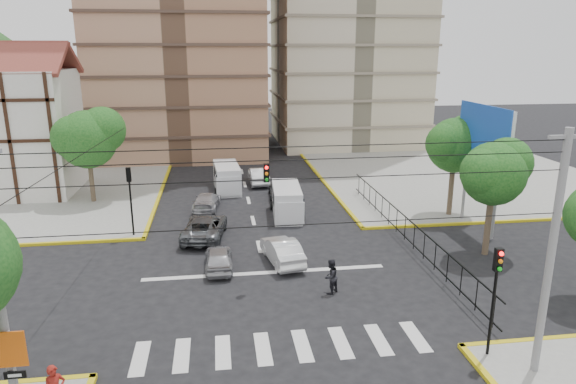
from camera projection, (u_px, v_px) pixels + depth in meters
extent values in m
plane|color=black|center=(268.00, 282.00, 26.39)|extent=(160.00, 160.00, 0.00)
cube|color=gray|center=(5.00, 192.00, 42.76)|extent=(26.00, 26.00, 0.15)
cube|color=gray|center=(458.00, 176.00, 48.14)|extent=(26.00, 26.00, 0.15)
cube|color=silver|center=(283.00, 347.00, 20.67)|extent=(12.00, 2.40, 0.01)
cube|color=silver|center=(265.00, 273.00, 27.54)|extent=(13.00, 0.40, 0.01)
cube|color=silver|center=(9.00, 133.00, 41.56)|extent=(10.00, 8.00, 10.00)
cube|color=maroon|center=(7.00, 58.00, 41.79)|extent=(10.80, 4.25, 2.65)
cylinder|color=slate|center=(495.00, 208.00, 31.58)|extent=(0.20, 0.20, 4.00)
cylinder|color=slate|center=(464.00, 191.00, 35.40)|extent=(0.20, 0.20, 4.00)
cube|color=silver|center=(485.00, 138.00, 32.41)|extent=(0.25, 6.00, 4.00)
cube|color=blue|center=(482.00, 138.00, 32.38)|extent=(0.08, 6.20, 4.20)
cylinder|color=#473828|center=(488.00, 220.00, 29.49)|extent=(0.36, 0.36, 4.20)
sphere|color=#144618|center=(494.00, 174.00, 28.75)|extent=(3.60, 3.60, 3.60)
sphere|color=#144618|center=(507.00, 163.00, 29.01)|extent=(2.88, 2.88, 2.88)
sphere|color=#144618|center=(485.00, 172.00, 28.31)|extent=(2.70, 2.70, 2.70)
cylinder|color=#473828|center=(451.00, 186.00, 36.26)|extent=(0.36, 0.36, 4.48)
sphere|color=#144618|center=(455.00, 145.00, 35.47)|extent=(3.80, 3.80, 3.80)
sphere|color=#144618|center=(466.00, 136.00, 35.73)|extent=(3.04, 3.04, 3.04)
sphere|color=#144618|center=(446.00, 144.00, 35.03)|extent=(2.85, 2.85, 2.85)
cylinder|color=#473828|center=(91.00, 177.00, 39.47)|extent=(0.36, 0.36, 4.20)
sphere|color=#144618|center=(87.00, 139.00, 38.69)|extent=(4.40, 4.40, 4.40)
sphere|color=#144618|center=(102.00, 130.00, 38.95)|extent=(3.52, 3.52, 3.52)
sphere|color=#144618|center=(74.00, 137.00, 38.23)|extent=(3.30, 3.30, 3.30)
cylinder|color=black|center=(492.00, 313.00, 19.49)|extent=(0.12, 0.12, 3.50)
cube|color=black|center=(498.00, 260.00, 18.90)|extent=(0.28, 0.22, 0.90)
sphere|color=#FF0C0C|center=(499.00, 252.00, 18.82)|extent=(0.17, 0.17, 0.17)
cylinder|color=black|center=(132.00, 209.00, 32.27)|extent=(0.12, 0.12, 3.50)
cube|color=black|center=(129.00, 175.00, 31.68)|extent=(0.28, 0.22, 0.90)
sphere|color=#FF0C0C|center=(128.00, 170.00, 31.60)|extent=(0.17, 0.17, 0.17)
cube|color=black|center=(266.00, 173.00, 24.83)|extent=(0.28, 0.22, 0.90)
cylinder|color=black|center=(295.00, 225.00, 16.13)|extent=(18.00, 0.03, 0.03)
cylinder|color=slate|center=(551.00, 257.00, 17.77)|extent=(0.28, 0.28, 9.00)
cube|color=slate|center=(569.00, 137.00, 16.64)|extent=(1.40, 0.12, 0.12)
cylinder|color=slate|center=(16.00, 377.00, 15.97)|extent=(0.08, 0.08, 3.20)
cube|color=#E5590C|center=(11.00, 349.00, 15.65)|extent=(0.90, 0.06, 1.20)
cube|color=black|center=(15.00, 375.00, 15.89)|extent=(0.65, 0.05, 0.25)
cube|color=silver|center=(287.00, 201.00, 36.66)|extent=(2.23, 4.88, 2.19)
cube|color=silver|center=(290.00, 211.00, 34.89)|extent=(1.88, 1.27, 1.52)
cube|color=black|center=(291.00, 205.00, 34.43)|extent=(1.76, 0.22, 0.86)
cylinder|color=black|center=(277.00, 219.00, 35.29)|extent=(0.25, 0.67, 0.67)
cylinder|color=black|center=(303.00, 217.00, 35.54)|extent=(0.25, 0.67, 0.67)
cylinder|color=black|center=(272.00, 206.00, 38.20)|extent=(0.25, 0.67, 0.67)
cylinder|color=black|center=(296.00, 205.00, 38.44)|extent=(0.25, 0.67, 0.67)
cube|color=silver|center=(227.00, 177.00, 43.30)|extent=(2.27, 4.98, 2.24)
cube|color=silver|center=(228.00, 185.00, 41.49)|extent=(1.92, 1.29, 1.56)
cube|color=black|center=(227.00, 180.00, 41.02)|extent=(1.80, 0.22, 0.87)
cylinder|color=black|center=(216.00, 192.00, 41.90)|extent=(0.25, 0.68, 0.68)
cylinder|color=black|center=(239.00, 191.00, 42.15)|extent=(0.25, 0.68, 0.68)
cylinder|color=black|center=(216.00, 182.00, 44.87)|extent=(0.25, 0.68, 0.68)
cylinder|color=black|center=(237.00, 181.00, 45.12)|extent=(0.25, 0.68, 0.68)
imported|color=#ACACB1|center=(219.00, 258.00, 27.90)|extent=(1.48, 3.67, 1.25)
imported|color=white|center=(282.00, 250.00, 28.73)|extent=(2.20, 4.48, 1.41)
imported|color=#5C5F64|center=(205.00, 227.00, 32.48)|extent=(3.13, 5.51, 1.45)
imported|color=#B9B9BE|center=(207.00, 201.00, 38.39)|extent=(2.32, 4.47, 1.24)
imported|color=#252528|center=(279.00, 190.00, 41.33)|extent=(1.73, 3.86, 1.29)
imported|color=white|center=(258.00, 176.00, 45.55)|extent=(1.66, 4.51, 1.48)
imported|color=black|center=(331.00, 277.00, 25.03)|extent=(1.08, 1.05, 1.75)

